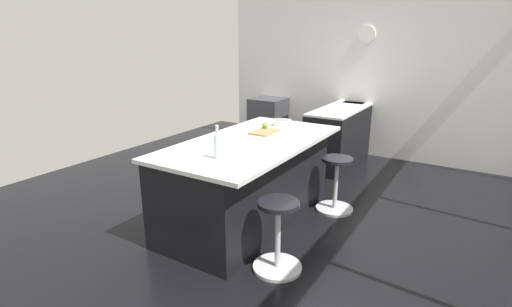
{
  "coord_description": "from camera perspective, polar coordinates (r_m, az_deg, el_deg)",
  "views": [
    {
      "loc": [
        3.71,
        1.87,
        1.99
      ],
      "look_at": [
        0.36,
        -0.19,
        0.79
      ],
      "focal_mm": 26.81,
      "sensor_mm": 36.0,
      "label": 1
    }
  ],
  "objects": [
    {
      "name": "apple_green",
      "position": [
        4.57,
        1.36,
        4.26
      ],
      "size": [
        0.07,
        0.07,
        0.07
      ],
      "primitive_type": "sphere",
      "color": "#609E2D",
      "rests_on": "cutting_board"
    },
    {
      "name": "oven_range",
      "position": [
        7.34,
        1.87,
        4.82
      ],
      "size": [
        0.6,
        0.61,
        0.88
      ],
      "color": "#38383D",
      "rests_on": "ground_plane"
    },
    {
      "name": "cutting_board",
      "position": [
        4.44,
        1.26,
        3.26
      ],
      "size": [
        0.36,
        0.24,
        0.02
      ],
      "primitive_type": "cube",
      "color": "olive",
      "rests_on": "kitchen_island"
    },
    {
      "name": "ground_plane",
      "position": [
        4.61,
        4.45,
        -8.64
      ],
      "size": [
        7.46,
        7.46,
        0.0
      ],
      "primitive_type": "plane",
      "color": "black"
    },
    {
      "name": "interior_partition_left",
      "position": [
        6.86,
        16.06,
        12.01
      ],
      "size": [
        0.15,
        5.11,
        2.94
      ],
      "color": "silver",
      "rests_on": "ground_plane"
    },
    {
      "name": "stool_middle",
      "position": [
        3.42,
        3.27,
        -12.46
      ],
      "size": [
        0.44,
        0.44,
        0.65
      ],
      "color": "#B7B7BC",
      "rests_on": "ground_plane"
    },
    {
      "name": "sink_cabinet",
      "position": [
        6.72,
        13.59,
        3.38
      ],
      "size": [
        2.44,
        0.6,
        1.19
      ],
      "color": "black",
      "rests_on": "ground_plane"
    },
    {
      "name": "fruit_bowl",
      "position": [
        4.8,
        3.88,
        4.65
      ],
      "size": [
        0.24,
        0.24,
        0.07
      ],
      "color": "silver",
      "rests_on": "kitchen_island"
    },
    {
      "name": "water_bottle",
      "position": [
        3.47,
        -5.78,
        1.15
      ],
      "size": [
        0.06,
        0.06,
        0.31
      ],
      "color": "silver",
      "rests_on": "kitchen_island"
    },
    {
      "name": "kitchen_island",
      "position": [
        4.27,
        -1.12,
        -3.91
      ],
      "size": [
        2.26,
        1.17,
        0.93
      ],
      "color": "black",
      "rests_on": "ground_plane"
    },
    {
      "name": "stool_by_window",
      "position": [
        4.62,
        11.8,
        -4.74
      ],
      "size": [
        0.44,
        0.44,
        0.65
      ],
      "color": "#B7B7BC",
      "rests_on": "ground_plane"
    }
  ]
}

